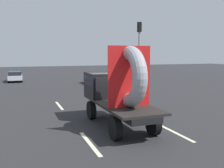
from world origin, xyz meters
name	(u,v)px	position (x,y,z in m)	size (l,w,h in m)	color
ground_plane	(117,122)	(0.00, 0.00, 0.00)	(120.00, 120.00, 0.00)	#28282B
flatbed_truck	(116,88)	(-0.16, -0.27, 1.74)	(2.02, 5.42, 3.70)	black
distant_sedan	(95,78)	(3.63, 15.97, 0.67)	(1.65, 3.84, 1.25)	black
traffic_light	(139,46)	(6.12, 9.82, 4.06)	(0.42, 0.36, 6.27)	gray
lane_dash_left_near	(90,143)	(-2.05, -2.39, 0.00)	(2.75, 0.16, 0.01)	beige
lane_dash_left_far	(59,106)	(-2.05, 5.07, 0.00)	(2.71, 0.16, 0.01)	beige
lane_dash_right_near	(174,132)	(1.73, -2.39, 0.00)	(2.71, 0.16, 0.01)	beige
lane_dash_right_far	(112,101)	(1.73, 5.33, 0.00)	(2.12, 0.16, 0.01)	beige
oncoming_car	(15,76)	(-4.86, 21.61, 0.66)	(1.63, 3.80, 1.24)	black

